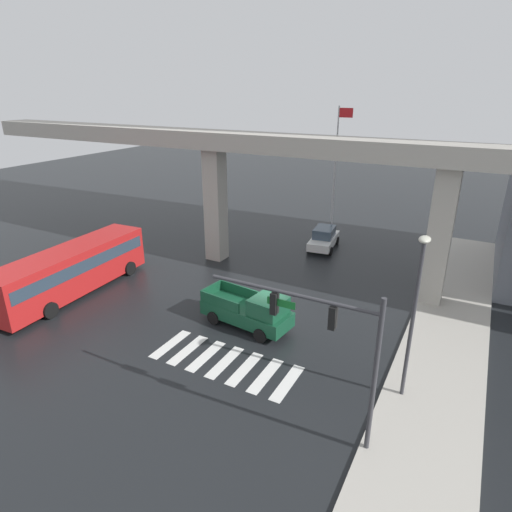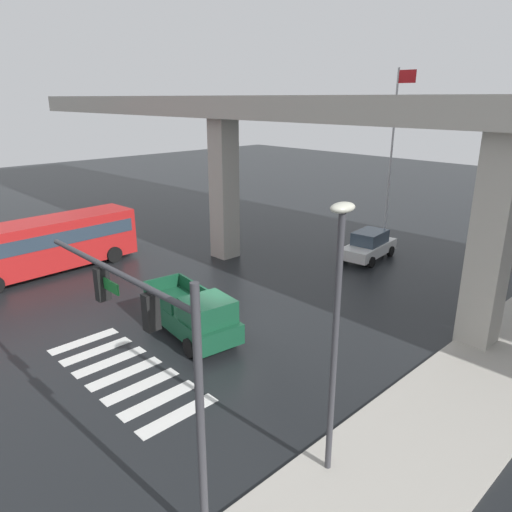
{
  "view_description": "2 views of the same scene",
  "coord_description": "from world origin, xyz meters",
  "views": [
    {
      "loc": [
        9.57,
        -19.38,
        12.36
      ],
      "look_at": [
        -1.35,
        0.98,
        3.28
      ],
      "focal_mm": 30.3,
      "sensor_mm": 36.0,
      "label": 1
    },
    {
      "loc": [
        14.0,
        -11.61,
        9.39
      ],
      "look_at": [
        -1.02,
        2.79,
        2.47
      ],
      "focal_mm": 33.48,
      "sensor_mm": 36.0,
      "label": 2
    }
  ],
  "objects": [
    {
      "name": "ground_plane",
      "position": [
        0.0,
        0.0,
        0.0
      ],
      "size": [
        120.0,
        120.0,
        0.0
      ],
      "primitive_type": "plane",
      "color": "black"
    },
    {
      "name": "city_bus",
      "position": [
        -12.48,
        -2.82,
        1.72
      ],
      "size": [
        3.19,
        10.91,
        2.99
      ],
      "color": "red",
      "rests_on": "ground"
    },
    {
      "name": "flagpole",
      "position": [
        -1.14,
        14.15,
        6.33
      ],
      "size": [
        1.16,
        0.12,
        11.02
      ],
      "color": "silver",
      "rests_on": "ground"
    },
    {
      "name": "crosswalk_stripes",
      "position": [
        -0.0,
        -4.71,
        0.01
      ],
      "size": [
        7.15,
        2.8,
        0.01
      ],
      "color": "silver",
      "rests_on": "ground"
    },
    {
      "name": "street_lamp_mid_block",
      "position": [
        7.96,
        7.46,
        4.56
      ],
      "size": [
        0.44,
        0.7,
        7.24
      ],
      "color": "#38383D",
      "rests_on": "ground"
    },
    {
      "name": "sidewalk_east",
      "position": [
        9.16,
        2.0,
        0.07
      ],
      "size": [
        4.0,
        36.0,
        0.15
      ],
      "primitive_type": "cube",
      "color": "#ADA89E",
      "rests_on": "ground"
    },
    {
      "name": "traffic_signal_mast",
      "position": [
        5.69,
        -6.84,
        4.38
      ],
      "size": [
        6.49,
        0.32,
        6.2
      ],
      "color": "#38383D",
      "rests_on": "ground"
    },
    {
      "name": "sedan_white",
      "position": [
        -1.28,
        12.59,
        0.85
      ],
      "size": [
        2.36,
        4.48,
        1.72
      ],
      "color": "silver",
      "rests_on": "ground"
    },
    {
      "name": "pickup_truck",
      "position": [
        -0.49,
        -1.23,
        0.99
      ],
      "size": [
        5.3,
        2.55,
        2.08
      ],
      "color": "#14472D",
      "rests_on": "ground"
    },
    {
      "name": "street_lamp_near_corner",
      "position": [
        7.96,
        -3.21,
        4.56
      ],
      "size": [
        0.44,
        0.7,
        7.24
      ],
      "color": "#38383D",
      "rests_on": "ground"
    },
    {
      "name": "elevated_overpass",
      "position": [
        0.0,
        6.6,
        8.24
      ],
      "size": [
        59.19,
        2.44,
        9.5
      ],
      "color": "#ADA89E",
      "rests_on": "ground"
    }
  ]
}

